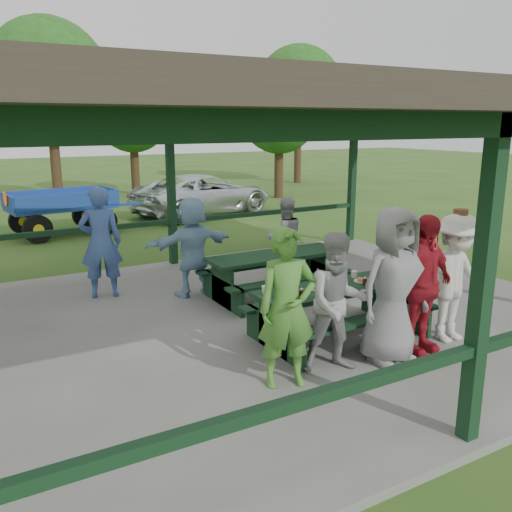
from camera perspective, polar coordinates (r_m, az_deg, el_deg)
ground at (r=8.47m, az=0.87°, el=-7.03°), size 90.00×90.00×0.00m
concrete_slab at (r=8.45m, az=0.87°, el=-6.71°), size 10.00×8.00×0.10m
pavilion_structure at (r=7.91m, az=0.95°, el=14.94°), size 10.60×8.60×3.24m
picnic_table_near at (r=7.61m, az=8.73°, el=-5.07°), size 2.46×1.39×0.75m
picnic_table_far at (r=9.29m, az=2.06°, el=-1.45°), size 2.39×1.39×0.75m
table_setting at (r=7.53m, az=8.48°, el=-2.76°), size 2.33×0.45×0.10m
contestant_green at (r=6.05m, az=3.30°, el=-5.52°), size 0.77×0.62×1.83m
contestant_grey_left at (r=6.49m, az=8.64°, el=-4.93°), size 0.98×0.86×1.69m
contestant_grey_mid at (r=6.83m, az=14.25°, el=-3.08°), size 0.97×0.65×1.96m
contestant_red at (r=7.20m, az=17.10°, el=-2.97°), size 1.10×0.54×1.82m
contestant_white_fedora at (r=7.77m, az=20.19°, el=-2.18°), size 1.15×0.67×1.82m
spectator_lblue at (r=9.33m, az=-6.71°, el=1.01°), size 1.62×0.60×1.72m
spectator_blue at (r=9.50m, az=-16.03°, el=1.39°), size 0.78×0.61×1.91m
spectator_grey at (r=10.34m, az=3.05°, el=1.90°), size 0.83×0.68×1.56m
pickup_truck at (r=18.35m, az=-5.55°, el=6.47°), size 5.30×3.41×1.36m
farm_trailer at (r=15.83m, az=-19.70°, el=4.44°), size 3.79×1.93×1.31m
tree_left at (r=21.35m, az=-21.02°, el=16.95°), size 4.25×4.25×6.64m
tree_mid at (r=24.10m, az=-12.90°, el=14.25°), size 3.15×3.15×4.92m
tree_right at (r=22.40m, az=2.47°, el=14.69°), size 3.17×3.17×4.96m
tree_far_right at (r=28.30m, az=4.53°, el=17.03°), size 4.35×4.35×6.80m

